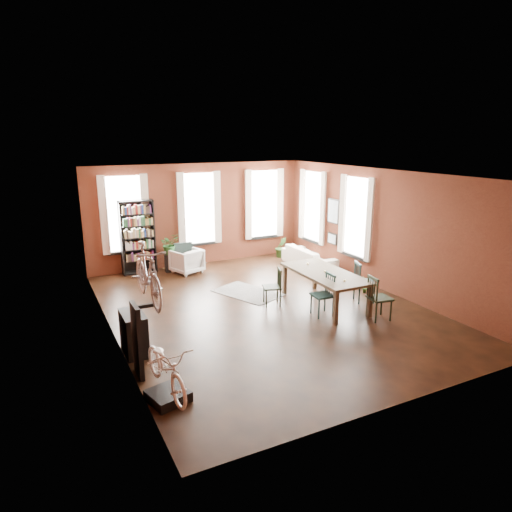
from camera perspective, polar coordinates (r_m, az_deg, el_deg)
room at (r=11.09m, az=0.78°, el=5.01°), size 9.00×9.04×3.22m
dining_table at (r=11.25m, az=8.54°, el=-4.05°), size 1.14×2.46×0.83m
dining_chair_a at (r=10.59m, az=8.29°, el=-4.84°), size 0.49×0.49×0.98m
dining_chair_b at (r=11.13m, az=2.02°, el=-3.88°), size 0.53×0.53×0.92m
dining_chair_c at (r=10.63m, az=15.19°, el=-5.07°), size 0.53×0.53×1.01m
dining_chair_d at (r=11.65m, az=13.42°, el=-3.19°), size 0.59×0.59×1.01m
bookshelf at (r=13.98m, az=-14.56°, el=2.28°), size 1.00×0.32×2.20m
white_armchair at (r=13.86m, az=-8.67°, el=-0.47°), size 0.99×0.96×0.81m
cream_sofa at (r=14.47m, az=6.65°, el=0.26°), size 0.61×2.08×0.81m
striped_rug at (r=12.09m, az=-1.05°, el=-4.60°), size 1.68×2.02×0.01m
bike_trainer at (r=7.60m, az=-10.93°, el=-16.79°), size 0.69×0.69×0.16m
bike_wall_rack at (r=8.15m, az=-14.64°, el=-10.20°), size 0.16×0.60×1.30m
console_table at (r=9.08m, az=-15.03°, el=-9.28°), size 0.40×0.80×0.80m
plant_stand at (r=14.13m, az=-10.77°, el=-0.84°), size 0.31×0.31×0.54m
plant_by_sofa at (r=15.56m, az=3.12°, el=0.43°), size 0.50×0.76×0.31m
plant_small at (r=12.41m, az=13.41°, el=-4.13°), size 0.41×0.50×0.16m
bicycle_floor at (r=7.18m, az=-11.32°, el=-10.79°), size 0.62×0.88×1.59m
bicycle_hung at (r=7.70m, az=-13.55°, el=0.13°), size 0.47×1.00×1.66m
plant_on_stand at (r=14.00m, az=-10.76°, el=1.21°), size 0.75×0.79×0.49m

